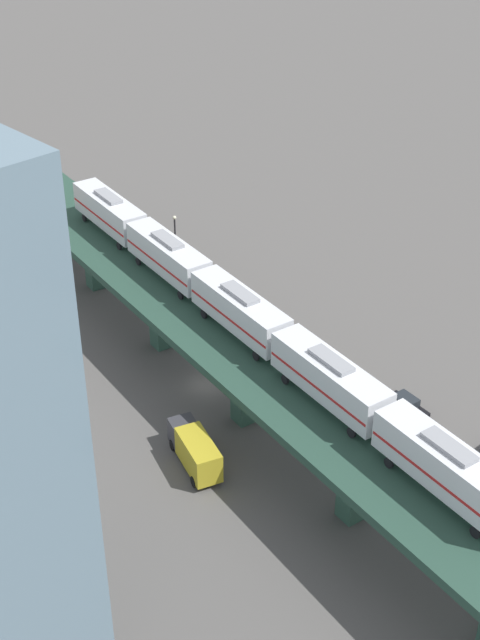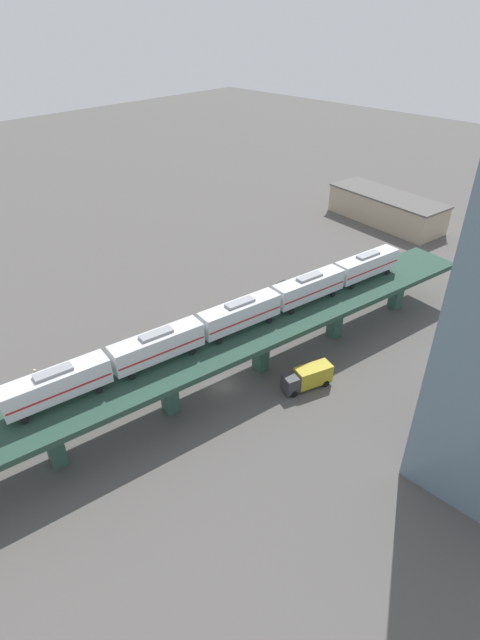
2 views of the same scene
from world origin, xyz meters
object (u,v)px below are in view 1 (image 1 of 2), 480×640
delivery_truck (195,449)px  street_lamp (175,238)px  street_car_red (187,280)px  street_car_black (406,406)px  subway_train (240,310)px  signal_hut (37,192)px

delivery_truck → street_lamp: 35.59m
street_car_red → street_lamp: 5.71m
street_car_red → street_lamp: size_ratio=0.68×
street_car_black → delivery_truck: size_ratio=0.61×
subway_train → signal_hut: size_ratio=16.65×
subway_train → street_lamp: bearing=-117.8°
signal_hut → subway_train: bearing=86.2°
street_car_black → street_car_red: (-1.19, -31.89, 0.00)m
street_car_red → subway_train: bearing=61.7°
signal_hut → street_car_black: signal_hut is taller
subway_train → street_car_black: subway_train is taller
subway_train → street_lamp: 27.71m
street_car_red → street_car_black: bearing=87.9°
street_car_black → delivery_truck: bearing=-23.7°
street_car_black → delivery_truck: delivery_truck is taller
street_car_red → delivery_truck: 30.90m
delivery_truck → street_car_black: bearing=156.3°
signal_hut → street_car_black: 49.74m
street_car_red → delivery_truck: (19.82, 23.69, 0.82)m
street_lamp → delivery_truck: bearing=52.0°
street_car_black → street_car_red: size_ratio=0.98×
signal_hut → street_car_red: 20.31m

